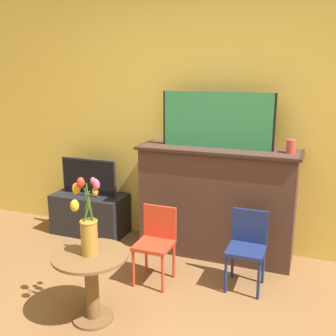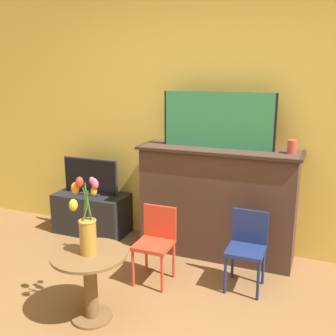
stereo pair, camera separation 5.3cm
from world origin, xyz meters
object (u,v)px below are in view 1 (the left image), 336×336
chair_blue (247,244)px  painting (217,120)px  tv_monitor (89,177)px  chair_red (156,239)px  vase_tulips (88,225)px

chair_blue → painting: bearing=129.5°
painting → chair_blue: size_ratio=1.64×
tv_monitor → chair_red: (1.05, -0.66, -0.26)m
chair_blue → vase_tulips: bearing=-138.1°
tv_monitor → vase_tulips: vase_tulips is taller
painting → vase_tulips: (-0.54, -1.34, -0.58)m
chair_red → chair_blue: (0.73, 0.18, 0.00)m
tv_monitor → chair_blue: size_ratio=1.01×
chair_blue → vase_tulips: size_ratio=1.18×
painting → chair_red: size_ratio=1.64×
tv_monitor → chair_red: tv_monitor is taller
painting → chair_blue: painting is taller
tv_monitor → painting: bearing=0.5°
painting → chair_red: (-0.32, -0.67, -0.93)m
painting → vase_tulips: painting is taller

